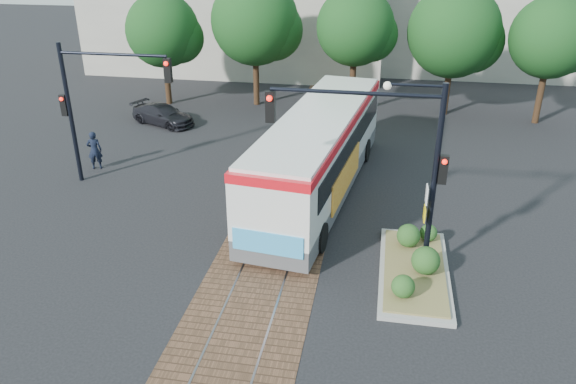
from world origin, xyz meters
name	(u,v)px	position (x,y,z in m)	size (l,w,h in m)	color
ground	(274,245)	(0.00, 0.00, 0.00)	(120.00, 120.00, 0.00)	black
trackbed	(293,196)	(0.00, 4.00, 0.01)	(3.60, 40.00, 0.02)	brown
tree_row	(351,29)	(1.21, 16.42, 4.85)	(26.40, 5.60, 7.67)	#382314
warehouses	(340,16)	(-0.53, 28.75, 3.81)	(40.00, 13.00, 8.00)	#ADA899
city_bus	(319,149)	(0.97, 4.65, 1.92)	(4.33, 13.13, 3.45)	#4A4A4D
traffic_island	(415,264)	(4.82, -0.90, 0.33)	(2.20, 5.20, 1.13)	gray
signal_pole_main	(395,150)	(3.86, -0.81, 4.16)	(5.49, 0.46, 6.00)	black
signal_pole_left	(92,96)	(-8.37, 4.00, 3.86)	(4.99, 0.34, 6.00)	black
officer	(95,150)	(-9.46, 5.36, 0.90)	(0.65, 0.43, 1.79)	black
parked_car	(163,115)	(-8.81, 12.02, 0.56)	(1.57, 3.87, 1.12)	black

